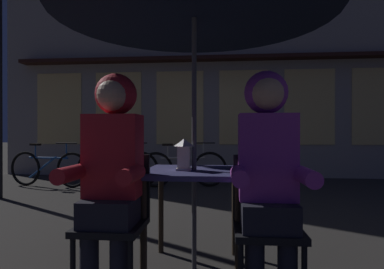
# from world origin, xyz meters

# --- Properties ---
(ground_plane) EXTENTS (60.00, 60.00, 0.00)m
(ground_plane) POSITION_xyz_m (0.00, 0.00, 0.00)
(ground_plane) COLOR #2D2B28
(cafe_table) EXTENTS (0.72, 0.72, 0.74)m
(cafe_table) POSITION_xyz_m (0.00, 0.00, 0.64)
(cafe_table) COLOR navy
(cafe_table) RESTS_ON ground_plane
(lantern) EXTENTS (0.11, 0.11, 0.23)m
(lantern) POSITION_xyz_m (-0.07, -0.04, 0.86)
(lantern) COLOR white
(lantern) RESTS_ON cafe_table
(chair_left) EXTENTS (0.40, 0.40, 0.87)m
(chair_left) POSITION_xyz_m (-0.48, -0.37, 0.49)
(chair_left) COLOR black
(chair_left) RESTS_ON ground_plane
(chair_right) EXTENTS (0.40, 0.40, 0.87)m
(chair_right) POSITION_xyz_m (0.48, -0.37, 0.49)
(chair_right) COLOR black
(chair_right) RESTS_ON ground_plane
(person_left_hooded) EXTENTS (0.45, 0.56, 1.40)m
(person_left_hooded) POSITION_xyz_m (-0.48, -0.43, 0.85)
(person_left_hooded) COLOR black
(person_left_hooded) RESTS_ON ground_plane
(person_right_hooded) EXTENTS (0.45, 0.56, 1.40)m
(person_right_hooded) POSITION_xyz_m (0.48, -0.43, 0.85)
(person_right_hooded) COLOR black
(person_right_hooded) RESTS_ON ground_plane
(shopfront_building) EXTENTS (10.00, 0.93, 6.20)m
(shopfront_building) POSITION_xyz_m (-0.04, 5.40, 3.09)
(shopfront_building) COLOR #9E9389
(shopfront_building) RESTS_ON ground_plane
(bicycle_nearest) EXTENTS (1.67, 0.30, 0.84)m
(bicycle_nearest) POSITION_xyz_m (-3.06, 3.43, 0.35)
(bicycle_nearest) COLOR black
(bicycle_nearest) RESTS_ON ground_plane
(bicycle_second) EXTENTS (1.67, 0.24, 0.84)m
(bicycle_second) POSITION_xyz_m (-1.81, 3.67, 0.35)
(bicycle_second) COLOR black
(bicycle_second) RESTS_ON ground_plane
(bicycle_third) EXTENTS (1.66, 0.34, 0.84)m
(bicycle_third) POSITION_xyz_m (-0.53, 3.64, 0.35)
(bicycle_third) COLOR black
(bicycle_third) RESTS_ON ground_plane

